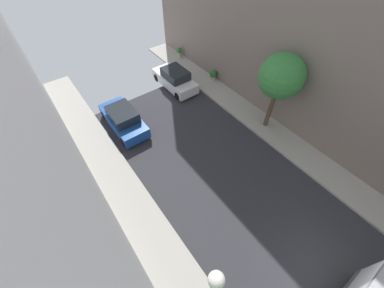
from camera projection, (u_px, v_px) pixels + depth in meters
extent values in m
plane|color=#2D2D33|center=(323.00, 278.00, 9.85)|extent=(32.00, 32.00, 0.00)
cube|color=#A8A399|center=(380.00, 211.00, 11.74)|extent=(2.00, 44.00, 0.15)
cube|color=#194799|center=(124.00, 121.00, 15.44)|extent=(1.76, 4.20, 0.76)
cube|color=#1E2328|center=(122.00, 114.00, 14.83)|extent=(1.56, 2.10, 0.64)
cylinder|color=black|center=(105.00, 115.00, 16.12)|extent=(0.22, 0.64, 0.64)
cylinder|color=black|center=(125.00, 107.00, 16.72)|extent=(0.22, 0.64, 0.64)
cylinder|color=black|center=(124.00, 142.00, 14.50)|extent=(0.22, 0.64, 0.64)
cylinder|color=black|center=(146.00, 131.00, 15.11)|extent=(0.22, 0.64, 0.64)
cube|color=white|center=(175.00, 81.00, 18.49)|extent=(1.76, 4.20, 0.76)
cube|color=#1E2328|center=(175.00, 74.00, 17.88)|extent=(1.56, 2.10, 0.64)
cylinder|color=black|center=(157.00, 78.00, 19.17)|extent=(0.22, 0.64, 0.64)
cylinder|color=black|center=(172.00, 72.00, 19.78)|extent=(0.22, 0.64, 0.64)
cylinder|color=black|center=(178.00, 96.00, 17.55)|extent=(0.22, 0.64, 0.64)
cylinder|color=black|center=(194.00, 89.00, 18.16)|extent=(0.22, 0.64, 0.64)
cylinder|color=brown|center=(270.00, 109.00, 14.70)|extent=(0.28, 0.28, 2.82)
sphere|color=#38843D|center=(281.00, 76.00, 12.88)|extent=(2.62, 2.62, 2.62)
cylinder|color=#B2A899|center=(179.00, 55.00, 21.56)|extent=(0.38, 0.38, 0.44)
sphere|color=#2D7233|center=(179.00, 50.00, 21.24)|extent=(0.50, 0.50, 0.50)
cylinder|color=#B2A899|center=(213.00, 78.00, 19.16)|extent=(0.47, 0.47, 0.32)
sphere|color=#23602D|center=(213.00, 74.00, 18.86)|extent=(0.62, 0.62, 0.62)
sphere|color=white|center=(216.00, 280.00, 5.54)|extent=(0.44, 0.44, 0.44)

